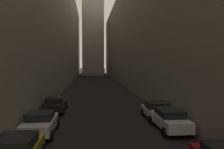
# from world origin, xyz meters

# --- Properties ---
(ground_plane) EXTENTS (264.00, 264.00, 0.00)m
(ground_plane) POSITION_xyz_m (0.00, 48.00, 0.00)
(ground_plane) COLOR black
(building_block_left) EXTENTS (14.35, 108.00, 23.73)m
(building_block_left) POSITION_xyz_m (-12.68, 50.00, 11.87)
(building_block_left) COLOR gray
(building_block_left) RESTS_ON ground
(building_block_right) EXTENTS (12.37, 108.00, 20.59)m
(building_block_right) POSITION_xyz_m (11.68, 50.00, 10.30)
(building_block_right) COLOR #756B5B
(building_block_right) RESTS_ON ground
(parked_car_left_third) EXTENTS (2.04, 4.00, 1.49)m
(parked_car_left_third) POSITION_xyz_m (-4.40, 17.81, 0.77)
(parked_car_left_third) COLOR silver
(parked_car_left_third) RESTS_ON ground
(parked_car_left_far) EXTENTS (1.91, 4.16, 1.47)m
(parked_car_left_far) POSITION_xyz_m (-4.40, 24.74, 0.77)
(parked_car_left_far) COLOR black
(parked_car_left_far) RESTS_ON ground
(parked_car_right_third) EXTENTS (1.93, 4.34, 1.46)m
(parked_car_right_third) POSITION_xyz_m (4.40, 18.00, 0.77)
(parked_car_right_third) COLOR silver
(parked_car_right_third) RESTS_ON ground
(parked_car_right_far) EXTENTS (2.03, 4.03, 1.46)m
(parked_car_right_far) POSITION_xyz_m (4.40, 21.13, 0.74)
(parked_car_right_far) COLOR silver
(parked_car_right_far) RESTS_ON ground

